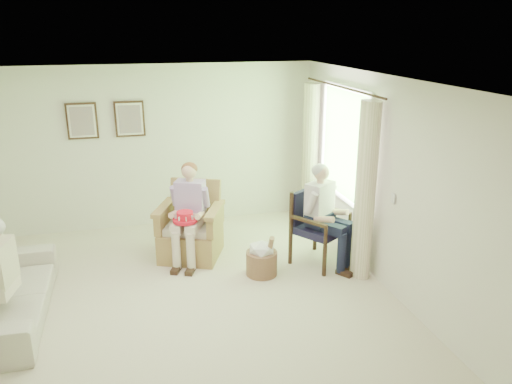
{
  "coord_description": "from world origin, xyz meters",
  "views": [
    {
      "loc": [
        -0.52,
        -5.18,
        3.13
      ],
      "look_at": [
        1.08,
        0.88,
        1.05
      ],
      "focal_mm": 35.0,
      "sensor_mm": 36.0,
      "label": 1
    }
  ],
  "objects_px": {
    "person_wicker": "(190,206)",
    "red_hat": "(185,218)",
    "wicker_armchair": "(190,233)",
    "sofa": "(7,294)",
    "hatbox": "(262,258)",
    "person_dark": "(323,209)",
    "wood_armchair": "(318,223)"
  },
  "relations": [
    {
      "from": "person_wicker",
      "to": "hatbox",
      "type": "distance_m",
      "value": 1.21
    },
    {
      "from": "sofa",
      "to": "hatbox",
      "type": "xyz_separation_m",
      "value": [
        3.03,
        0.28,
        -0.07
      ]
    },
    {
      "from": "person_dark",
      "to": "person_wicker",
      "type": "bearing_deg",
      "value": 125.59
    },
    {
      "from": "wicker_armchair",
      "to": "sofa",
      "type": "bearing_deg",
      "value": -130.18
    },
    {
      "from": "wicker_armchair",
      "to": "wood_armchair",
      "type": "distance_m",
      "value": 1.81
    },
    {
      "from": "wicker_armchair",
      "to": "person_dark",
      "type": "xyz_separation_m",
      "value": [
        1.7,
        -0.76,
        0.48
      ]
    },
    {
      "from": "wood_armchair",
      "to": "hatbox",
      "type": "xyz_separation_m",
      "value": [
        -0.87,
        -0.24,
        -0.32
      ]
    },
    {
      "from": "wicker_armchair",
      "to": "person_wicker",
      "type": "distance_m",
      "value": 0.48
    },
    {
      "from": "wicker_armchair",
      "to": "hatbox",
      "type": "bearing_deg",
      "value": -22.04
    },
    {
      "from": "person_wicker",
      "to": "red_hat",
      "type": "xyz_separation_m",
      "value": [
        -0.1,
        -0.18,
        -0.09
      ]
    },
    {
      "from": "wicker_armchair",
      "to": "sofa",
      "type": "xyz_separation_m",
      "value": [
        -2.2,
        -1.11,
        -0.03
      ]
    },
    {
      "from": "wicker_armchair",
      "to": "red_hat",
      "type": "xyz_separation_m",
      "value": [
        -0.1,
        -0.32,
        0.37
      ]
    },
    {
      "from": "wicker_armchair",
      "to": "person_wicker",
      "type": "relative_size",
      "value": 0.78
    },
    {
      "from": "wood_armchair",
      "to": "person_dark",
      "type": "relative_size",
      "value": 0.73
    },
    {
      "from": "wicker_armchair",
      "to": "wood_armchair",
      "type": "xyz_separation_m",
      "value": [
        1.7,
        -0.59,
        0.22
      ]
    },
    {
      "from": "red_hat",
      "to": "hatbox",
      "type": "xyz_separation_m",
      "value": [
        0.93,
        -0.5,
        -0.47
      ]
    },
    {
      "from": "wood_armchair",
      "to": "hatbox",
      "type": "relative_size",
      "value": 1.66
    },
    {
      "from": "wood_armchair",
      "to": "person_wicker",
      "type": "bearing_deg",
      "value": 130.72
    },
    {
      "from": "wicker_armchair",
      "to": "red_hat",
      "type": "bearing_deg",
      "value": -84.4
    },
    {
      "from": "person_wicker",
      "to": "red_hat",
      "type": "distance_m",
      "value": 0.23
    },
    {
      "from": "sofa",
      "to": "person_wicker",
      "type": "height_order",
      "value": "person_wicker"
    },
    {
      "from": "wood_armchair",
      "to": "hatbox",
      "type": "distance_m",
      "value": 0.96
    },
    {
      "from": "hatbox",
      "to": "wicker_armchair",
      "type": "bearing_deg",
      "value": 134.94
    },
    {
      "from": "wood_armchair",
      "to": "red_hat",
      "type": "relative_size",
      "value": 3.08
    },
    {
      "from": "sofa",
      "to": "hatbox",
      "type": "relative_size",
      "value": 3.43
    },
    {
      "from": "wicker_armchair",
      "to": "sofa",
      "type": "relative_size",
      "value": 0.51
    },
    {
      "from": "person_wicker",
      "to": "person_dark",
      "type": "height_order",
      "value": "person_dark"
    },
    {
      "from": "wood_armchair",
      "to": "sofa",
      "type": "relative_size",
      "value": 0.49
    },
    {
      "from": "sofa",
      "to": "person_wicker",
      "type": "relative_size",
      "value": 1.53
    },
    {
      "from": "sofa",
      "to": "person_wicker",
      "type": "xyz_separation_m",
      "value": [
        2.2,
        0.97,
        0.49
      ]
    },
    {
      "from": "wicker_armchair",
      "to": "hatbox",
      "type": "height_order",
      "value": "wicker_armchair"
    },
    {
      "from": "wood_armchair",
      "to": "hatbox",
      "type": "height_order",
      "value": "wood_armchair"
    }
  ]
}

